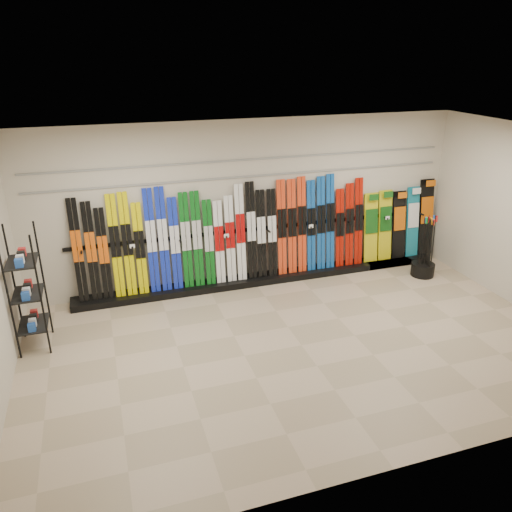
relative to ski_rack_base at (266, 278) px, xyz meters
name	(u,v)px	position (x,y,z in m)	size (l,w,h in m)	color
floor	(302,345)	(-0.22, -2.28, -0.06)	(8.00, 8.00, 0.00)	#9D896C
back_wall	(251,203)	(-0.22, 0.22, 1.44)	(8.00, 8.00, 0.00)	beige
ceiling	(310,142)	(-0.22, -2.28, 2.94)	(8.00, 8.00, 0.00)	silver
ski_rack_base	(266,278)	(0.00, 0.00, 0.00)	(8.00, 0.40, 0.12)	black
skis	(230,236)	(-0.67, 0.06, 0.91)	(5.38, 0.24, 1.84)	black
snowboards	(400,223)	(2.89, 0.07, 0.77)	(1.59, 0.24, 1.55)	gold
accessory_rack	(27,290)	(-3.97, -1.03, 0.85)	(0.40, 0.60, 1.83)	black
pole_bin	(423,269)	(2.99, -0.70, 0.07)	(0.44, 0.44, 0.25)	black
ski_poles	(428,247)	(3.00, -0.74, 0.55)	(0.32, 0.28, 1.18)	black
slatwall_rail_0	(251,176)	(-0.22, 0.20, 1.94)	(7.60, 0.02, 0.03)	gray
slatwall_rail_1	(251,159)	(-0.22, 0.20, 2.24)	(7.60, 0.02, 0.03)	gray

